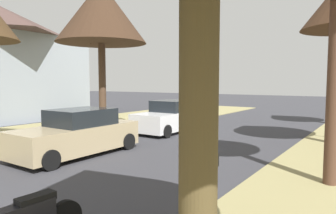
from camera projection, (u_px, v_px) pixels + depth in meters
street_tree_left_mid_b at (101, 13)px, 15.23m from camera, size 4.50×4.50×7.42m
parked_sedan_tan at (78, 134)px, 10.52m from camera, size 2.00×4.43×1.57m
parked_sedan_white at (171, 117)px, 15.56m from camera, size 2.00×4.43×1.57m
curbside_mailbox at (207, 171)px, 5.00m from camera, size 0.22×0.44×1.27m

